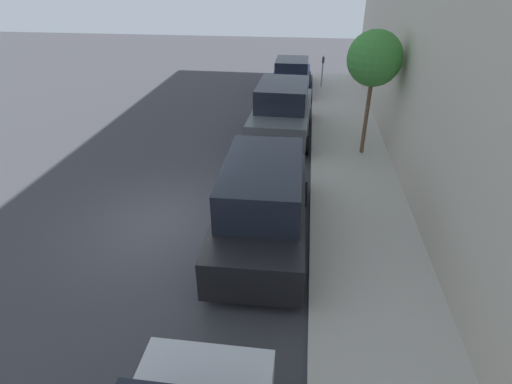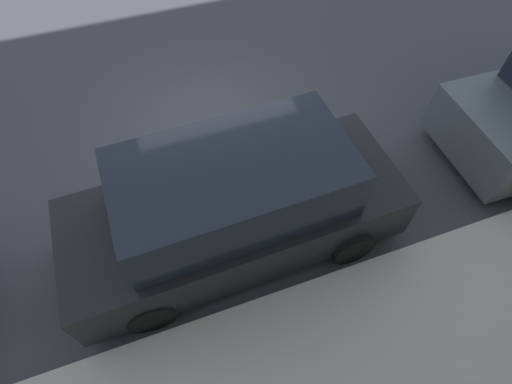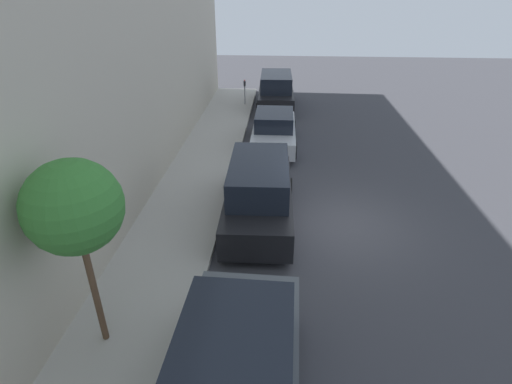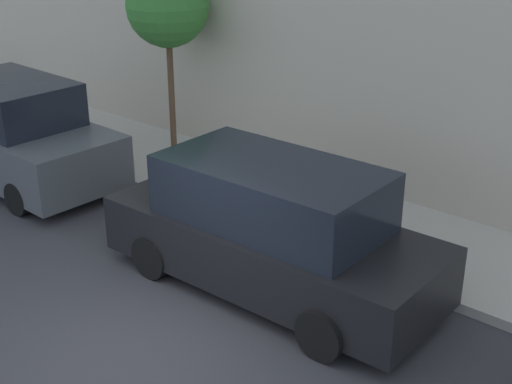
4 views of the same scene
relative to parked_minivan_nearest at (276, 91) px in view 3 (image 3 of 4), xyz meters
The scene contains 7 objects.
ground_plane 12.55m from the parked_minivan_nearest, 99.99° to the left, with size 60.00×60.00×0.00m, color #38383D.
sidewalk 12.63m from the parked_minivan_nearest, 78.09° to the left, with size 2.54×32.00×0.15m.
parked_minivan_nearest is the anchor object (origin of this frame).
parked_sedan_second 6.01m from the parked_minivan_nearest, 90.61° to the left, with size 1.92×4.51×1.54m.
parked_minivan_third 12.14m from the parked_minivan_nearest, 88.99° to the left, with size 2.02×4.94×1.90m.
parking_meter_near 1.78m from the parked_minivan_nearest, ahead, with size 0.11×0.15×1.36m.
street_tree 17.46m from the parked_minivan_nearest, 80.07° to the left, with size 1.64×1.64×3.85m.
Camera 3 is at (1.77, 10.20, 6.49)m, focal length 28.00 mm.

